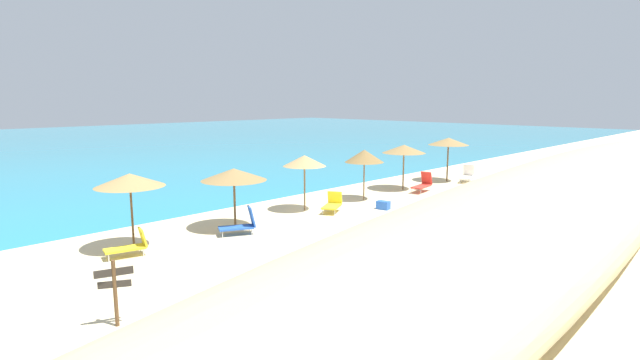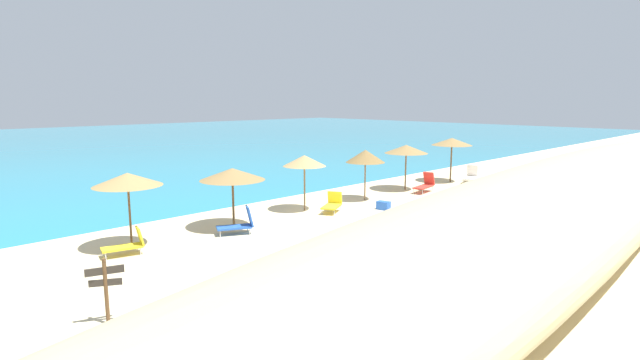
{
  "view_description": "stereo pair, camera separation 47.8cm",
  "coord_description": "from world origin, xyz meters",
  "px_view_note": "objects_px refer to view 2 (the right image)",
  "views": [
    {
      "loc": [
        -16.68,
        -13.68,
        5.16
      ],
      "look_at": [
        -0.63,
        2.04,
        1.43
      ],
      "focal_mm": 27.42,
      "sensor_mm": 36.0,
      "label": 1
    },
    {
      "loc": [
        -16.34,
        -14.02,
        5.16
      ],
      "look_at": [
        -0.63,
        2.04,
        1.43
      ],
      "focal_mm": 27.42,
      "sensor_mm": 36.0,
      "label": 2
    }
  ],
  "objects_px": {
    "lounge_chair_3": "(425,184)",
    "lounge_chair_4": "(239,223)",
    "beach_umbrella_0": "(128,180)",
    "beach_umbrella_2": "(304,161)",
    "beach_ball": "(491,184)",
    "beach_umbrella_1": "(232,174)",
    "cooler_box": "(383,205)",
    "beach_umbrella_3": "(365,156)",
    "beach_umbrella_4": "(406,149)",
    "beach_umbrella_5": "(452,142)",
    "lounge_chair_0": "(332,204)",
    "lounge_chair_1": "(471,176)",
    "wooden_signpost": "(106,285)",
    "lounge_chair_2": "(127,244)"
  },
  "relations": [
    {
      "from": "lounge_chair_3",
      "to": "beach_umbrella_4",
      "type": "bearing_deg",
      "value": 1.71
    },
    {
      "from": "beach_umbrella_0",
      "to": "cooler_box",
      "type": "xyz_separation_m",
      "value": [
        11.1,
        -2.35,
        -2.25
      ]
    },
    {
      "from": "beach_umbrella_1",
      "to": "beach_umbrella_4",
      "type": "distance_m",
      "value": 11.9
    },
    {
      "from": "beach_umbrella_2",
      "to": "cooler_box",
      "type": "bearing_deg",
      "value": -41.61
    },
    {
      "from": "beach_umbrella_2",
      "to": "beach_ball",
      "type": "xyz_separation_m",
      "value": [
        12.25,
        -3.13,
        -2.18
      ]
    },
    {
      "from": "lounge_chair_4",
      "to": "beach_umbrella_5",
      "type": "bearing_deg",
      "value": -60.66
    },
    {
      "from": "beach_umbrella_1",
      "to": "cooler_box",
      "type": "bearing_deg",
      "value": -17.09
    },
    {
      "from": "beach_umbrella_5",
      "to": "lounge_chair_1",
      "type": "height_order",
      "value": "beach_umbrella_5"
    },
    {
      "from": "lounge_chair_4",
      "to": "beach_umbrella_2",
      "type": "bearing_deg",
      "value": -48.33
    },
    {
      "from": "beach_umbrella_3",
      "to": "cooler_box",
      "type": "xyz_separation_m",
      "value": [
        -1.07,
        -2.07,
        -2.08
      ]
    },
    {
      "from": "beach_umbrella_2",
      "to": "beach_umbrella_3",
      "type": "relative_size",
      "value": 1.0
    },
    {
      "from": "beach_umbrella_0",
      "to": "beach_umbrella_2",
      "type": "height_order",
      "value": "beach_umbrella_0"
    },
    {
      "from": "beach_umbrella_0",
      "to": "lounge_chair_3",
      "type": "xyz_separation_m",
      "value": [
        16.24,
        -1.23,
        -2.0
      ]
    },
    {
      "from": "beach_umbrella_1",
      "to": "lounge_chair_0",
      "type": "distance_m",
      "value": 5.28
    },
    {
      "from": "beach_umbrella_0",
      "to": "beach_umbrella_2",
      "type": "distance_m",
      "value": 8.32
    },
    {
      "from": "lounge_chair_1",
      "to": "cooler_box",
      "type": "bearing_deg",
      "value": 77.24
    },
    {
      "from": "beach_umbrella_0",
      "to": "beach_umbrella_1",
      "type": "bearing_deg",
      "value": -2.89
    },
    {
      "from": "beach_umbrella_2",
      "to": "lounge_chair_4",
      "type": "bearing_deg",
      "value": -165.29
    },
    {
      "from": "beach_umbrella_2",
      "to": "lounge_chair_3",
      "type": "height_order",
      "value": "beach_umbrella_2"
    },
    {
      "from": "beach_umbrella_4",
      "to": "beach_ball",
      "type": "height_order",
      "value": "beach_umbrella_4"
    },
    {
      "from": "beach_umbrella_2",
      "to": "beach_umbrella_5",
      "type": "relative_size",
      "value": 0.94
    },
    {
      "from": "beach_umbrella_3",
      "to": "beach_umbrella_4",
      "type": "xyz_separation_m",
      "value": [
        3.84,
        0.24,
        0.07
      ]
    },
    {
      "from": "lounge_chair_2",
      "to": "wooden_signpost",
      "type": "relative_size",
      "value": 0.9
    },
    {
      "from": "lounge_chair_4",
      "to": "beach_umbrella_3",
      "type": "bearing_deg",
      "value": -57.67
    },
    {
      "from": "beach_umbrella_0",
      "to": "cooler_box",
      "type": "relative_size",
      "value": 4.49
    },
    {
      "from": "lounge_chair_4",
      "to": "beach_ball",
      "type": "height_order",
      "value": "lounge_chair_4"
    },
    {
      "from": "beach_umbrella_4",
      "to": "lounge_chair_3",
      "type": "bearing_deg",
      "value": -79.4
    },
    {
      "from": "lounge_chair_0",
      "to": "lounge_chair_2",
      "type": "relative_size",
      "value": 1.02
    },
    {
      "from": "beach_umbrella_2",
      "to": "lounge_chair_1",
      "type": "distance_m",
      "value": 12.98
    },
    {
      "from": "beach_umbrella_1",
      "to": "lounge_chair_0",
      "type": "relative_size",
      "value": 1.8
    },
    {
      "from": "lounge_chair_0",
      "to": "lounge_chair_4",
      "type": "xyz_separation_m",
      "value": [
        -5.22,
        -0.05,
        0.03
      ]
    },
    {
      "from": "lounge_chair_1",
      "to": "lounge_chair_4",
      "type": "bearing_deg",
      "value": 70.66
    },
    {
      "from": "wooden_signpost",
      "to": "beach_ball",
      "type": "bearing_deg",
      "value": 24.21
    },
    {
      "from": "beach_ball",
      "to": "lounge_chair_0",
      "type": "bearing_deg",
      "value": 170.21
    },
    {
      "from": "beach_umbrella_5",
      "to": "beach_umbrella_0",
      "type": "bearing_deg",
      "value": 178.93
    },
    {
      "from": "wooden_signpost",
      "to": "beach_ball",
      "type": "xyz_separation_m",
      "value": [
        23.43,
        2.29,
        -0.78
      ]
    },
    {
      "from": "beach_umbrella_4",
      "to": "lounge_chair_0",
      "type": "xyz_separation_m",
      "value": [
        -7.01,
        -0.98,
        -1.96
      ]
    },
    {
      "from": "lounge_chair_0",
      "to": "beach_ball",
      "type": "bearing_deg",
      "value": -127.67
    },
    {
      "from": "beach_ball",
      "to": "beach_umbrella_0",
      "type": "bearing_deg",
      "value": 171.66
    },
    {
      "from": "beach_umbrella_3",
      "to": "cooler_box",
      "type": "distance_m",
      "value": 3.13
    },
    {
      "from": "lounge_chair_0",
      "to": "wooden_signpost",
      "type": "relative_size",
      "value": 0.92
    },
    {
      "from": "beach_umbrella_3",
      "to": "lounge_chair_4",
      "type": "bearing_deg",
      "value": -174.63
    },
    {
      "from": "beach_umbrella_4",
      "to": "lounge_chair_1",
      "type": "relative_size",
      "value": 1.59
    },
    {
      "from": "lounge_chair_3",
      "to": "lounge_chair_4",
      "type": "xyz_separation_m",
      "value": [
        -12.45,
        0.16,
        -0.03
      ]
    },
    {
      "from": "lounge_chair_3",
      "to": "cooler_box",
      "type": "relative_size",
      "value": 2.85
    },
    {
      "from": "beach_umbrella_5",
      "to": "cooler_box",
      "type": "height_order",
      "value": "beach_umbrella_5"
    },
    {
      "from": "beach_umbrella_0",
      "to": "lounge_chair_0",
      "type": "height_order",
      "value": "beach_umbrella_0"
    },
    {
      "from": "beach_ball",
      "to": "beach_umbrella_5",
      "type": "bearing_deg",
      "value": 94.39
    },
    {
      "from": "lounge_chair_0",
      "to": "lounge_chair_2",
      "type": "height_order",
      "value": "lounge_chair_0"
    },
    {
      "from": "beach_umbrella_0",
      "to": "lounge_chair_3",
      "type": "distance_m",
      "value": 16.41
    }
  ]
}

